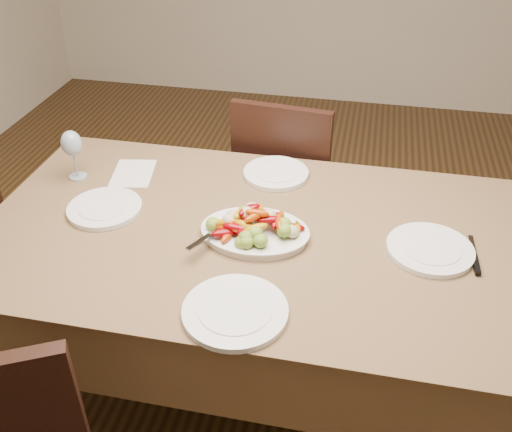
{
  "coord_description": "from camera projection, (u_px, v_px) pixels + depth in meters",
  "views": [
    {
      "loc": [
        0.09,
        -1.42,
        1.87
      ],
      "look_at": [
        -0.22,
        0.07,
        0.82
      ],
      "focal_mm": 40.0,
      "sensor_mm": 36.0,
      "label": 1
    }
  ],
  "objects": [
    {
      "name": "dining_table",
      "position": [
        256.0,
        314.0,
        2.1
      ],
      "size": [
        1.84,
        1.04,
        0.76
      ],
      "primitive_type": "cube",
      "rotation": [
        0.0,
        0.0,
        -0.0
      ],
      "color": "brown",
      "rests_on": "ground"
    },
    {
      "name": "menu_card",
      "position": [
        133.0,
        173.0,
        2.19
      ],
      "size": [
        0.19,
        0.23,
        0.0
      ],
      "primitive_type": "cube",
      "rotation": [
        0.0,
        0.0,
        0.19
      ],
      "color": "silver",
      "rests_on": "dining_table"
    },
    {
      "name": "wine_glass",
      "position": [
        73.0,
        153.0,
        2.11
      ],
      "size": [
        0.08,
        0.08,
        0.2
      ],
      "primitive_type": null,
      "color": "#8C99A5",
      "rests_on": "dining_table"
    },
    {
      "name": "plate_near",
      "position": [
        235.0,
        311.0,
        1.56
      ],
      "size": [
        0.29,
        0.29,
        0.02
      ],
      "primitive_type": "cylinder",
      "color": "white",
      "rests_on": "dining_table"
    },
    {
      "name": "table_knife",
      "position": [
        474.0,
        257.0,
        1.76
      ],
      "size": [
        0.02,
        0.2,
        0.01
      ],
      "primitive_type": null,
      "rotation": [
        0.0,
        0.0,
        0.03
      ],
      "color": "#9EA0A8",
      "rests_on": "dining_table"
    },
    {
      "name": "roasted_vegetables",
      "position": [
        255.0,
        219.0,
        1.82
      ],
      "size": [
        0.28,
        0.19,
        0.09
      ],
      "primitive_type": null,
      "rotation": [
        0.0,
        0.0,
        -0.0
      ],
      "color": "#700207",
      "rests_on": "serving_platter"
    },
    {
      "name": "plate_far",
      "position": [
        276.0,
        174.0,
        2.17
      ],
      "size": [
        0.25,
        0.25,
        0.02
      ],
      "primitive_type": "cylinder",
      "color": "white",
      "rests_on": "dining_table"
    },
    {
      "name": "chair_far",
      "position": [
        290.0,
        185.0,
        2.66
      ],
      "size": [
        0.46,
        0.46,
        0.95
      ],
      "primitive_type": null,
      "rotation": [
        0.0,
        0.0,
        3.03
      ],
      "color": "black",
      "rests_on": "ground"
    },
    {
      "name": "plate_left",
      "position": [
        105.0,
        208.0,
        1.98
      ],
      "size": [
        0.26,
        0.26,
        0.02
      ],
      "primitive_type": "cylinder",
      "color": "white",
      "rests_on": "dining_table"
    },
    {
      "name": "plate_right",
      "position": [
        430.0,
        249.0,
        1.79
      ],
      "size": [
        0.27,
        0.27,
        0.02
      ],
      "primitive_type": "cylinder",
      "color": "white",
      "rests_on": "dining_table"
    },
    {
      "name": "floor",
      "position": [
        308.0,
        405.0,
        2.22
      ],
      "size": [
        6.0,
        6.0,
        0.0
      ],
      "primitive_type": "plane",
      "color": "#3B2612",
      "rests_on": "ground"
    },
    {
      "name": "serving_platter",
      "position": [
        255.0,
        234.0,
        1.85
      ],
      "size": [
        0.34,
        0.25,
        0.02
      ],
      "primitive_type": "ellipsoid",
      "rotation": [
        0.0,
        0.0,
        -0.0
      ],
      "color": "white",
      "rests_on": "dining_table"
    },
    {
      "name": "serving_spoon",
      "position": [
        233.0,
        229.0,
        1.81
      ],
      "size": [
        0.28,
        0.16,
        0.03
      ],
      "primitive_type": null,
      "rotation": [
        0.0,
        0.0,
        -0.38
      ],
      "color": "#9EA0A8",
      "rests_on": "serving_platter"
    }
  ]
}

